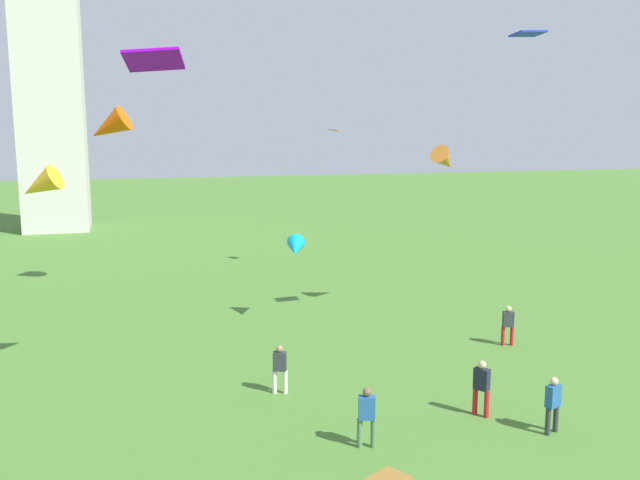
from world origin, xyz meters
TOP-DOWN VIEW (x-y plane):
  - person_0 at (-4.83, 12.29)m, footprint 0.51×0.40m
  - person_1 at (-3.34, 7.68)m, footprint 0.54×0.39m
  - person_2 at (5.58, 14.74)m, footprint 0.51×0.38m
  - person_3 at (2.33, 6.99)m, footprint 0.52×0.40m
  - person_4 at (0.91, 8.70)m, footprint 0.49×0.55m
  - kite_flying_0 at (6.28, 15.37)m, footprint 1.33×0.97m
  - kite_flying_1 at (-10.38, 28.72)m, footprint 2.82×2.16m
  - kite_flying_2 at (3.00, 30.86)m, footprint 0.89×0.95m
  - kite_flying_3 at (-8.65, 12.31)m, footprint 1.95×1.47m
  - kite_flying_4 at (-12.97, 19.77)m, footprint 2.11×1.63m
  - kite_flying_5 at (-2.17, 20.58)m, footprint 1.22×1.59m
  - kite_flying_6 at (5.09, 20.02)m, footprint 1.89×1.72m

SIDE VIEW (x-z plane):
  - person_2 at x=5.58m, z-range 0.11..1.82m
  - person_0 at x=-4.83m, z-range 0.11..1.84m
  - person_3 at x=2.33m, z-range 0.12..1.88m
  - person_1 at x=-3.34m, z-range 0.12..1.91m
  - person_4 at x=0.91m, z-range 0.12..1.95m
  - kite_flying_5 at x=-2.17m, z-range 2.98..4.17m
  - kite_flying_4 at x=-12.97m, z-range 5.97..7.63m
  - kite_flying_6 at x=5.09m, z-range 6.80..8.31m
  - kite_flying_2 at x=3.00m, z-range 8.86..9.05m
  - kite_flying_1 at x=-10.38m, z-range 8.01..10.28m
  - kite_flying_3 at x=-8.65m, z-range 10.78..11.46m
  - kite_flying_0 at x=6.28m, z-range 12.74..12.97m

